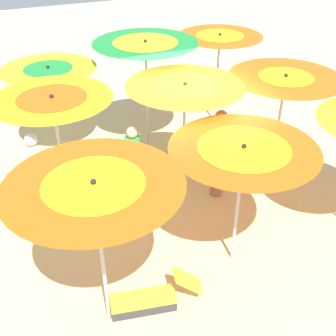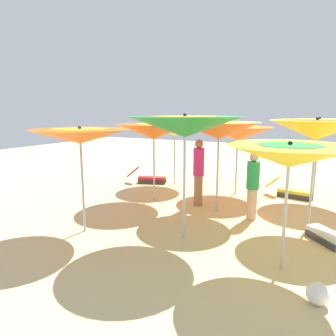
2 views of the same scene
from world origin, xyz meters
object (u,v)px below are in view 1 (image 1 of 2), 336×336
beach_umbrella_2 (219,42)px  beachgoer_0 (134,164)px  beach_umbrella_4 (185,96)px  beach_umbrella_7 (54,109)px  beach_umbrella_1 (284,87)px  beachgoer_1 (219,152)px  beach_ball (31,140)px  lounger_2 (150,297)px  beach_umbrella_8 (49,76)px  beach_umbrella_3 (243,160)px  lounger_1 (39,191)px  beach_umbrella_6 (95,196)px  beach_umbrella_5 (146,51)px

beach_umbrella_2 → beachgoer_0: beach_umbrella_2 is taller
beach_umbrella_2 → beach_umbrella_4: 3.39m
beach_umbrella_7 → beach_umbrella_1: bearing=-4.1°
beachgoer_1 → beach_ball: 4.70m
beach_umbrella_1 → lounger_2: size_ratio=1.67×
beach_umbrella_4 → beach_umbrella_8: (-1.96, 2.40, -0.21)m
beach_umbrella_7 → beach_umbrella_8: bearing=83.4°
beach_umbrella_4 → beach_ball: (-2.53, 3.14, -1.97)m
beach_umbrella_2 → beach_umbrella_8: (-4.07, -0.25, -0.17)m
beach_umbrella_3 → beach_umbrella_8: (-2.00, 4.32, -0.01)m
lounger_1 → beach_ball: size_ratio=3.47×
beach_umbrella_3 → lounger_2: beach_umbrella_3 is taller
beach_umbrella_2 → beach_ball: beach_umbrella_2 is taller
beachgoer_1 → beach_ball: bearing=140.0°
beach_umbrella_2 → beach_umbrella_6: bearing=-130.8°
beach_umbrella_1 → beach_umbrella_4: beach_umbrella_4 is taller
beach_umbrella_4 → beachgoer_0: (-0.94, 0.16, -1.28)m
beachgoer_1 → lounger_1: bearing=167.6°
beach_umbrella_5 → beach_umbrella_6: beach_umbrella_5 is taller
beach_umbrella_3 → beach_umbrella_8: bearing=114.8°
beach_umbrella_1 → beach_umbrella_6: bearing=-152.4°
beach_umbrella_5 → beachgoer_1: beach_umbrella_5 is taller
beach_umbrella_8 → beachgoer_0: beach_umbrella_8 is taller
beach_umbrella_3 → beach_ball: bearing=116.9°
beach_umbrella_6 → lounger_2: bearing=-1.3°
beach_umbrella_2 → lounger_2: (-3.66, -4.99, -1.88)m
beach_umbrella_8 → beachgoer_1: beach_umbrella_8 is taller
beach_umbrella_3 → beach_umbrella_8: beach_umbrella_3 is taller
beach_umbrella_5 → beach_umbrella_2: bearing=17.1°
beach_umbrella_6 → lounger_1: 3.83m
beach_ball → beach_umbrella_1: bearing=-36.0°
beach_umbrella_1 → lounger_2: (-3.54, -2.19, -1.83)m
beach_ball → beach_umbrella_6: bearing=-86.3°
beach_umbrella_3 → beach_umbrella_7: beach_umbrella_7 is taller
lounger_1 → beach_umbrella_6: bearing=-33.1°
beachgoer_0 → beachgoer_1: beachgoer_1 is taller
beach_umbrella_8 → beach_umbrella_5: bearing=-11.3°
beach_ball → beach_umbrella_3: bearing=-63.1°
beach_umbrella_6 → beach_umbrella_8: beach_umbrella_6 is taller
beach_umbrella_6 → lounger_1: size_ratio=2.27×
beach_umbrella_1 → lounger_1: size_ratio=2.13×
beach_ball → beach_umbrella_8: bearing=-52.4°
beach_umbrella_6 → beachgoer_0: beach_umbrella_6 is taller
beach_umbrella_6 → beach_ball: size_ratio=7.86×
beach_ball → beachgoer_1: bearing=-47.0°
beach_umbrella_2 → beachgoer_1: beach_umbrella_2 is taller
lounger_2 → beach_ball: size_ratio=4.45×
beach_umbrella_4 → beachgoer_0: 1.60m
beach_umbrella_2 → lounger_2: 6.47m
beach_umbrella_7 → beach_ball: size_ratio=7.97×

